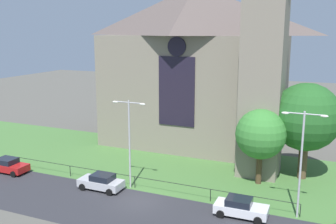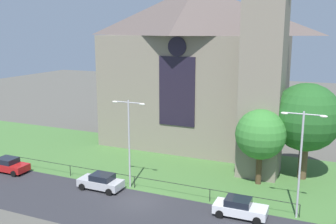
% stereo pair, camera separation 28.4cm
% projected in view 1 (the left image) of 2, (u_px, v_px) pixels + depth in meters
% --- Properties ---
extents(ground, '(160.00, 160.00, 0.00)m').
position_uv_depth(ground, '(181.00, 165.00, 42.79)').
color(ground, '#56544C').
extents(road_asphalt, '(120.00, 8.00, 0.01)m').
position_uv_depth(road_asphalt, '(128.00, 211.00, 32.01)').
color(road_asphalt, '#2D2D33').
rests_on(road_asphalt, ground).
extents(grass_verge, '(120.00, 20.00, 0.01)m').
position_uv_depth(grass_verge, '(174.00, 171.00, 40.99)').
color(grass_verge, '#477538').
rests_on(grass_verge, ground).
extents(church_building, '(23.20, 16.20, 26.00)m').
position_uv_depth(church_building, '(199.00, 65.00, 48.49)').
color(church_building, gray).
rests_on(church_building, ground).
extents(iron_railing, '(29.85, 0.07, 1.13)m').
position_uv_depth(iron_railing, '(135.00, 178.00, 36.53)').
color(iron_railing, black).
rests_on(iron_railing, ground).
extents(tree_right_near, '(4.78, 4.78, 7.35)m').
position_uv_depth(tree_right_near, '(261.00, 134.00, 36.77)').
color(tree_right_near, '#4C3823').
rests_on(tree_right_near, ground).
extents(tree_right_far, '(6.69, 6.69, 9.66)m').
position_uv_depth(tree_right_far, '(306.00, 117.00, 37.87)').
color(tree_right_far, brown).
rests_on(tree_right_far, ground).
extents(streetlamp_near, '(3.37, 0.26, 8.39)m').
position_uv_depth(streetlamp_near, '(129.00, 133.00, 35.70)').
color(streetlamp_near, '#B2B2B7').
rests_on(streetlamp_near, ground).
extents(streetlamp_far, '(3.37, 0.26, 8.64)m').
position_uv_depth(streetlamp_far, '(302.00, 152.00, 29.81)').
color(streetlamp_far, '#B2B2B7').
rests_on(streetlamp_far, ground).
extents(parked_car_red, '(4.21, 2.03, 1.51)m').
position_uv_depth(parked_car_red, '(8.00, 165.00, 40.57)').
color(parked_car_red, '#B21919').
rests_on(parked_car_red, ground).
extents(parked_car_silver, '(4.20, 2.02, 1.51)m').
position_uv_depth(parked_car_silver, '(101.00, 182.00, 36.18)').
color(parked_car_silver, '#B7B7BC').
rests_on(parked_car_silver, ground).
extents(parked_car_white, '(4.24, 2.10, 1.51)m').
position_uv_depth(parked_car_white, '(241.00, 207.00, 30.97)').
color(parked_car_white, silver).
rests_on(parked_car_white, ground).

